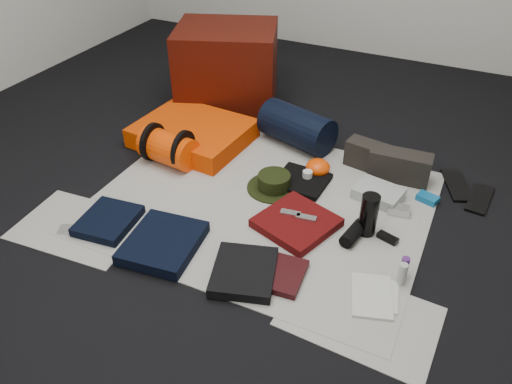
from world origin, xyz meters
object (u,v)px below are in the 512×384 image
at_px(sleeping_pad, 193,133).
at_px(stuff_sack, 168,148).
at_px(paperback_book, 286,276).
at_px(compact_camera, 399,210).
at_px(red_cabinet, 227,67).
at_px(water_bottle, 369,215).
at_px(navy_duffel, 297,127).

distance_m(sleeping_pad, stuff_sack, 0.26).
bearing_deg(paperback_book, compact_camera, 58.07).
distance_m(red_cabinet, paperback_book, 1.70).
bearing_deg(red_cabinet, paperback_book, -74.08).
bearing_deg(water_bottle, navy_duffel, 134.27).
height_order(sleeping_pad, water_bottle, water_bottle).
xyz_separation_m(stuff_sack, navy_duffel, (0.57, 0.49, 0.02)).
bearing_deg(navy_duffel, stuff_sack, -121.77).
bearing_deg(navy_duffel, paperback_book, -53.23).
bearing_deg(paperback_book, stuff_sack, 145.02).
distance_m(sleeping_pad, navy_duffel, 0.62).
bearing_deg(sleeping_pad, navy_duffel, 22.79).
height_order(navy_duffel, water_bottle, navy_duffel).
distance_m(navy_duffel, water_bottle, 0.85).
relative_size(sleeping_pad, compact_camera, 6.11).
height_order(red_cabinet, compact_camera, red_cabinet).
bearing_deg(sleeping_pad, compact_camera, -7.46).
xyz_separation_m(red_cabinet, stuff_sack, (0.06, -0.81, -0.16)).
distance_m(navy_duffel, paperback_book, 1.11).
relative_size(navy_duffel, compact_camera, 4.20).
bearing_deg(red_cabinet, stuff_sack, -106.40).
height_order(red_cabinet, stuff_sack, red_cabinet).
height_order(red_cabinet, water_bottle, red_cabinet).
height_order(red_cabinet, sleeping_pad, red_cabinet).
distance_m(red_cabinet, navy_duffel, 0.71).
distance_m(stuff_sack, water_bottle, 1.16).
relative_size(red_cabinet, water_bottle, 3.02).
xyz_separation_m(sleeping_pad, navy_duffel, (0.57, 0.24, 0.06)).
relative_size(stuff_sack, navy_duffel, 0.72).
bearing_deg(navy_duffel, compact_camera, -12.95).
relative_size(red_cabinet, sleeping_pad, 1.00).
bearing_deg(water_bottle, stuff_sack, 174.42).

